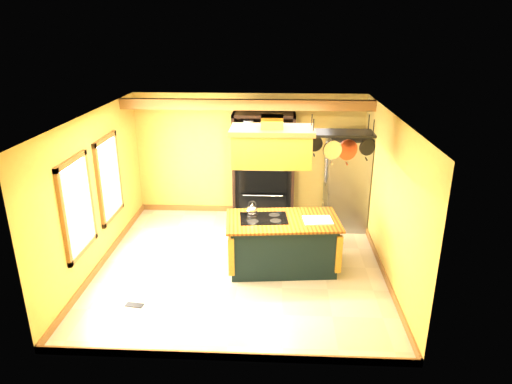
# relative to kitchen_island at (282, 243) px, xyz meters

# --- Properties ---
(floor) EXTENTS (5.00, 5.00, 0.00)m
(floor) POSITION_rel_kitchen_island_xyz_m (-0.73, 0.04, -0.47)
(floor) COLOR beige
(floor) RESTS_ON ground
(ceiling) EXTENTS (5.00, 5.00, 0.00)m
(ceiling) POSITION_rel_kitchen_island_xyz_m (-0.73, 0.04, 2.23)
(ceiling) COLOR white
(ceiling) RESTS_ON wall_back
(wall_back) EXTENTS (5.00, 0.02, 2.70)m
(wall_back) POSITION_rel_kitchen_island_xyz_m (-0.73, 2.54, 0.88)
(wall_back) COLOR gold
(wall_back) RESTS_ON floor
(wall_front) EXTENTS (5.00, 0.02, 2.70)m
(wall_front) POSITION_rel_kitchen_island_xyz_m (-0.73, -2.46, 0.88)
(wall_front) COLOR gold
(wall_front) RESTS_ON floor
(wall_left) EXTENTS (0.02, 5.00, 2.70)m
(wall_left) POSITION_rel_kitchen_island_xyz_m (-3.23, 0.04, 0.88)
(wall_left) COLOR gold
(wall_left) RESTS_ON floor
(wall_right) EXTENTS (0.02, 5.00, 2.70)m
(wall_right) POSITION_rel_kitchen_island_xyz_m (1.77, 0.04, 0.88)
(wall_right) COLOR gold
(wall_right) RESTS_ON floor
(ceiling_beam) EXTENTS (5.00, 0.15, 0.20)m
(ceiling_beam) POSITION_rel_kitchen_island_xyz_m (-0.73, 1.74, 2.12)
(ceiling_beam) COLOR olive
(ceiling_beam) RESTS_ON ceiling
(window_near) EXTENTS (0.06, 1.06, 1.56)m
(window_near) POSITION_rel_kitchen_island_xyz_m (-3.20, -0.76, 0.93)
(window_near) COLOR olive
(window_near) RESTS_ON wall_left
(window_far) EXTENTS (0.06, 1.06, 1.56)m
(window_far) POSITION_rel_kitchen_island_xyz_m (-3.20, 0.64, 0.93)
(window_far) COLOR olive
(window_far) RESTS_ON wall_left
(kitchen_island) EXTENTS (2.03, 1.26, 1.11)m
(kitchen_island) POSITION_rel_kitchen_island_xyz_m (0.00, 0.00, 0.00)
(kitchen_island) COLOR black
(kitchen_island) RESTS_ON floor
(range_hood) EXTENTS (1.34, 0.76, 0.80)m
(range_hood) POSITION_rel_kitchen_island_xyz_m (-0.20, -0.00, 1.76)
(range_hood) COLOR gold
(range_hood) RESTS_ON ceiling
(pot_rack) EXTENTS (1.08, 0.51, 0.74)m
(pot_rack) POSITION_rel_kitchen_island_xyz_m (0.91, 0.00, 1.88)
(pot_rack) COLOR black
(pot_rack) RESTS_ON ceiling
(refrigerator) EXTENTS (0.83, 0.98, 1.92)m
(refrigerator) POSITION_rel_kitchen_island_xyz_m (1.33, 1.94, 0.47)
(refrigerator) COLOR gray
(refrigerator) RESTS_ON floor
(hutch) EXTENTS (1.32, 0.60, 2.33)m
(hutch) POSITION_rel_kitchen_island_xyz_m (-0.40, 2.28, 0.43)
(hutch) COLOR black
(hutch) RESTS_ON floor
(floor_register) EXTENTS (0.29, 0.16, 0.01)m
(floor_register) POSITION_rel_kitchen_island_xyz_m (-2.27, -1.30, -0.46)
(floor_register) COLOR black
(floor_register) RESTS_ON floor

